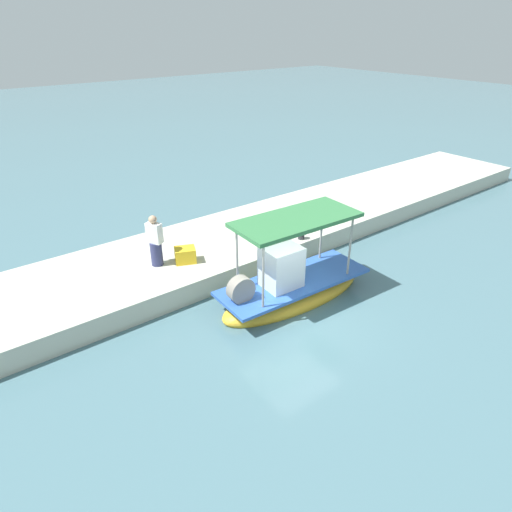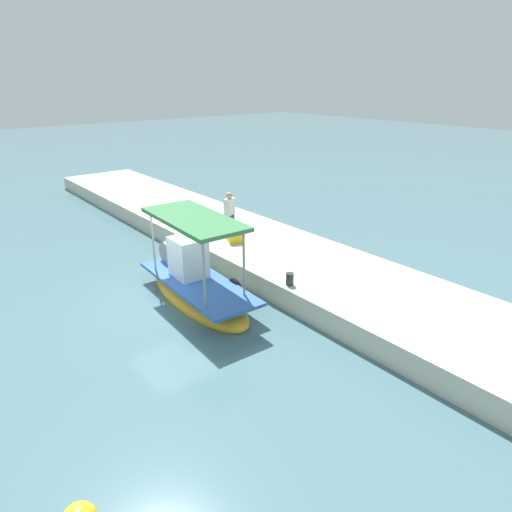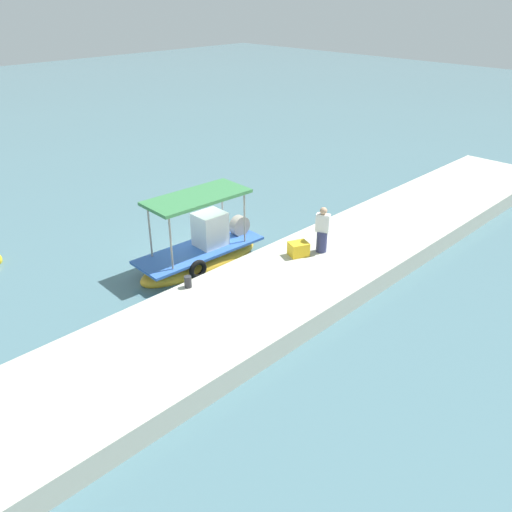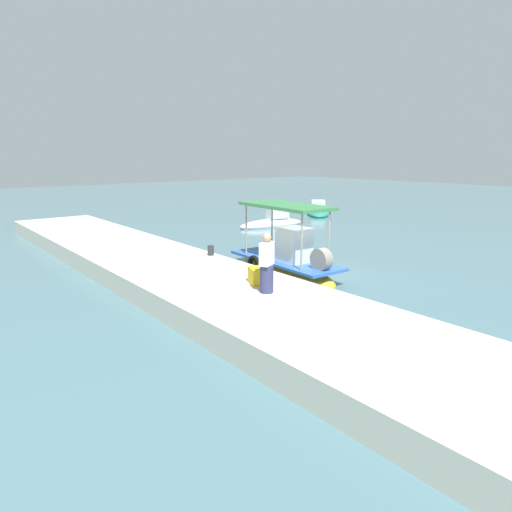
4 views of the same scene
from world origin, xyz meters
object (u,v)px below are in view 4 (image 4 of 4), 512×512
Objects in this scene: main_fishing_boat at (286,264)px; moored_boat_mid at (318,212)px; moored_boat_near at (272,223)px; fisherman_near_bollard at (267,266)px; cargo_crate at (259,276)px; marker_buoy at (293,237)px; mooring_bollard at (211,250)px.

main_fishing_boat is 1.07× the size of moored_boat_mid.
moored_boat_near is at bearing 141.43° from main_fishing_boat.
moored_boat_mid is (-15.02, 18.19, -1.33)m from fisherman_near_bollard.
cargo_crate is 22.77m from moored_boat_mid.
main_fishing_boat is 3.67m from cargo_crate.
main_fishing_boat is 7.97m from marker_buoy.
mooring_bollard is at bearing -52.49° from moored_boat_near.
moored_boat_near reaches higher than mooring_bollard.
mooring_bollard is 0.08× the size of moored_boat_mid.
cargo_crate is at bearing 154.66° from fisherman_near_bollard.
moored_boat_near is 0.99× the size of moored_boat_mid.
main_fishing_boat is 13.61× the size of mooring_bollard.
marker_buoy is (-3.34, 7.67, -0.80)m from mooring_bollard.
moored_boat_near is (-9.70, 7.74, -0.27)m from main_fishing_boat.
marker_buoy is (-8.43, 9.11, -1.40)m from fisherman_near_bollard.
cargo_crate is (2.02, -3.03, 0.48)m from main_fishing_boat.
cargo_crate is at bearing -13.76° from mooring_bollard.
main_fishing_boat is at bearing -45.54° from marker_buoy.
marker_buoy is 0.12× the size of moored_boat_mid.
mooring_bollard is (-2.24, -1.99, 0.43)m from main_fishing_boat.
marker_buoy is at bearing -26.46° from moored_boat_near.
marker_buoy is at bearing -54.04° from moored_boat_mid.
moored_boat_near is at bearing -70.67° from moored_boat_mid.
moored_boat_near is (-11.72, 10.76, -0.75)m from cargo_crate.
moored_boat_mid is at bearing 129.49° from main_fishing_boat.
main_fishing_boat reaches higher than moored_boat_near.
main_fishing_boat reaches higher than cargo_crate.
cargo_crate is 15.93m from moored_boat_near.
fisherman_near_bollard is at bearing -15.76° from mooring_bollard.
fisherman_near_bollard reaches higher than mooring_bollard.
fisherman_near_bollard reaches higher than moored_boat_mid.
cargo_crate is 0.14× the size of moored_boat_near.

